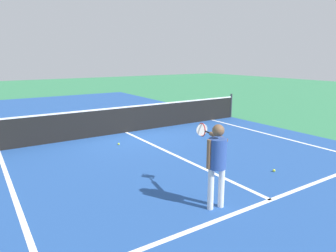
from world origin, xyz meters
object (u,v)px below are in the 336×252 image
net (126,119)px  tennis_ball_near_net (119,144)px  player_near (217,157)px  tennis_ball_mid_court (274,170)px

net → tennis_ball_near_net: (-0.90, -1.34, -0.46)m
player_near → tennis_ball_near_net: player_near is taller
tennis_ball_near_net → tennis_ball_mid_court: (2.17, -4.13, 0.00)m
net → tennis_ball_mid_court: 5.64m
player_near → tennis_ball_mid_court: 2.60m
net → tennis_ball_mid_court: (1.28, -5.47, -0.46)m
tennis_ball_mid_court → net: bearing=103.1°
player_near → tennis_ball_near_net: bearing=87.7°
player_near → tennis_ball_mid_court: bearing=13.0°
player_near → tennis_ball_mid_court: size_ratio=23.60×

